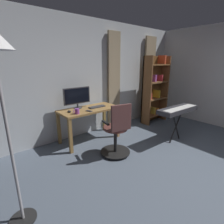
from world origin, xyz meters
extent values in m
plane|color=#4F5A68|center=(0.00, 0.00, 0.00)|extent=(7.11, 7.11, 0.00)
cube|color=silver|center=(0.00, -2.73, 1.31)|extent=(5.30, 0.10, 2.61)
cube|color=tan|center=(-1.83, -2.62, 1.19)|extent=(0.43, 0.06, 2.39)
cube|color=tan|center=(-0.44, -2.62, 1.19)|extent=(0.36, 0.06, 2.39)
cube|color=olive|center=(0.55, -2.28, 0.71)|extent=(1.27, 0.60, 0.04)
cube|color=#996D43|center=(-0.05, -2.02, 0.34)|extent=(0.06, 0.06, 0.69)
cube|color=olive|center=(1.15, -2.02, 0.34)|extent=(0.06, 0.06, 0.69)
cube|color=olive|center=(-0.05, -2.54, 0.34)|extent=(0.06, 0.06, 0.69)
cube|color=olive|center=(1.15, -2.54, 0.34)|extent=(0.06, 0.06, 0.69)
cylinder|color=black|center=(0.52, -1.46, 0.04)|extent=(0.56, 0.56, 0.02)
sphere|color=black|center=(0.26, -1.41, 0.03)|extent=(0.05, 0.05, 0.05)
sphere|color=black|center=(0.39, -1.69, 0.03)|extent=(0.05, 0.05, 0.05)
sphere|color=black|center=(0.69, -1.65, 0.03)|extent=(0.05, 0.05, 0.05)
sphere|color=black|center=(0.75, -1.36, 0.03)|extent=(0.05, 0.05, 0.05)
sphere|color=black|center=(0.49, -1.21, 0.03)|extent=(0.05, 0.05, 0.05)
cylinder|color=black|center=(0.52, -1.46, 0.27)|extent=(0.06, 0.06, 0.46)
cylinder|color=#582D27|center=(0.52, -1.46, 0.52)|extent=(0.52, 0.52, 0.05)
cube|color=brown|center=(0.56, -1.27, 0.77)|extent=(0.38, 0.12, 0.45)
cube|color=black|center=(0.71, -1.50, 0.66)|extent=(0.09, 0.24, 0.03)
cube|color=black|center=(0.32, -1.42, 0.66)|extent=(0.09, 0.24, 0.03)
cylinder|color=#333338|center=(0.72, -2.46, 0.73)|extent=(0.18, 0.18, 0.01)
cylinder|color=#333338|center=(0.72, -2.46, 0.78)|extent=(0.04, 0.04, 0.09)
cube|color=#333338|center=(0.72, -2.47, 1.00)|extent=(0.61, 0.03, 0.35)
cube|color=black|center=(0.72, -2.45, 1.00)|extent=(0.56, 0.01, 0.30)
cube|color=#333338|center=(0.36, -2.25, 0.74)|extent=(0.37, 0.13, 0.02)
ellipsoid|color=black|center=(1.01, -2.28, 0.75)|extent=(0.06, 0.10, 0.04)
cube|color=#232328|center=(0.67, -2.10, 0.73)|extent=(0.11, 0.16, 0.01)
cylinder|color=purple|center=(0.94, -2.09, 0.78)|extent=(0.09, 0.09, 0.10)
torus|color=purple|center=(1.00, -2.09, 0.78)|extent=(0.07, 0.01, 0.07)
cube|color=brown|center=(-1.96, -2.15, 0.92)|extent=(0.04, 0.30, 1.84)
cube|color=brown|center=(-1.18, -2.15, 0.92)|extent=(0.04, 0.30, 1.84)
cube|color=brown|center=(-1.57, -2.29, 0.92)|extent=(0.82, 0.04, 1.84)
cube|color=brown|center=(-1.57, -2.15, 0.23)|extent=(0.74, 0.30, 0.04)
cube|color=brown|center=(-1.57, -2.15, 0.69)|extent=(0.74, 0.30, 0.04)
cube|color=brown|center=(-1.57, -2.15, 1.15)|extent=(0.74, 0.30, 0.04)
cube|color=brown|center=(-1.57, -2.15, 1.61)|extent=(0.74, 0.30, 0.04)
cube|color=gold|center=(-1.49, -2.15, 0.34)|extent=(0.04, 0.18, 0.19)
cube|color=#D84A37|center=(-1.26, -2.15, 0.79)|extent=(0.06, 0.21, 0.17)
cube|color=#C9343F|center=(-1.70, -2.15, 1.25)|extent=(0.04, 0.22, 0.17)
cube|color=#C94728|center=(-1.76, -2.15, 1.74)|extent=(0.06, 0.23, 0.23)
cube|color=orange|center=(-1.59, -2.15, 0.33)|extent=(0.06, 0.24, 0.16)
cube|color=gold|center=(-1.62, -2.15, 0.82)|extent=(0.03, 0.24, 0.21)
cube|color=#9F4CA0|center=(-1.43, -2.15, 1.26)|extent=(0.06, 0.19, 0.18)
cylinder|color=black|center=(-0.86, -1.04, 0.33)|extent=(0.38, 0.04, 0.67)
cylinder|color=black|center=(-0.86, -1.04, 0.33)|extent=(0.38, 0.04, 0.67)
cube|color=#333338|center=(-0.86, -1.04, 0.71)|extent=(1.04, 0.35, 0.09)
cube|color=white|center=(-0.86, -0.99, 0.76)|extent=(0.96, 0.21, 0.01)
cylinder|color=black|center=(2.24, -1.02, 0.01)|extent=(0.28, 0.28, 0.02)
cylinder|color=#A5A5A8|center=(2.24, -1.02, 0.89)|extent=(0.03, 0.03, 1.78)
camera|label=1|loc=(2.45, 0.77, 1.68)|focal=27.73mm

